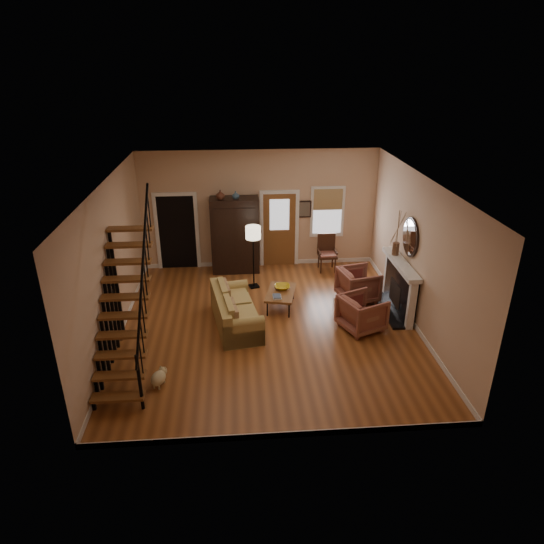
{
  "coord_description": "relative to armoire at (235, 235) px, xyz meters",
  "views": [
    {
      "loc": [
        -0.68,
        -9.41,
        5.58
      ],
      "look_at": [
        0.1,
        0.4,
        1.15
      ],
      "focal_mm": 32.0,
      "sensor_mm": 36.0,
      "label": 1
    }
  ],
  "objects": [
    {
      "name": "staircase",
      "position": [
        -2.08,
        -4.45,
        0.55
      ],
      "size": [
        0.94,
        2.8,
        3.2
      ],
      "primitive_type": null,
      "color": "brown",
      "rests_on": "ground"
    },
    {
      "name": "floor_lamp",
      "position": [
        0.45,
        -1.12,
        -0.21
      ],
      "size": [
        0.48,
        0.48,
        1.67
      ],
      "primitive_type": null,
      "rotation": [
        0.0,
        0.0,
        0.29
      ],
      "color": "black",
      "rests_on": "ground"
    },
    {
      "name": "armchair_right",
      "position": [
        2.99,
        -2.04,
        -0.64
      ],
      "size": [
        1.06,
        1.04,
        0.81
      ],
      "primitive_type": "imported",
      "rotation": [
        0.0,
        0.0,
        1.79
      ],
      "color": "maroon",
      "rests_on": "ground"
    },
    {
      "name": "armchair_left",
      "position": [
        2.73,
        -3.42,
        -0.65
      ],
      "size": [
        1.14,
        1.12,
        0.79
      ],
      "primitive_type": "imported",
      "rotation": [
        0.0,
        0.0,
        1.98
      ],
      "color": "maroon",
      "rests_on": "ground"
    },
    {
      "name": "fireplace",
      "position": [
        3.83,
        -2.65,
        -0.31
      ],
      "size": [
        0.33,
        1.95,
        2.3
      ],
      "color": "black",
      "rests_on": "ground"
    },
    {
      "name": "books",
      "position": [
        0.93,
        -2.58,
        -0.61
      ],
      "size": [
        0.2,
        0.27,
        0.05
      ],
      "primitive_type": null,
      "color": "beige",
      "rests_on": "coffee_table"
    },
    {
      "name": "armoire",
      "position": [
        0.0,
        0.0,
        0.0
      ],
      "size": [
        1.3,
        0.6,
        2.1
      ],
      "primitive_type": null,
      "color": "black",
      "rests_on": "ground"
    },
    {
      "name": "vase_b",
      "position": [
        0.05,
        -0.1,
        1.16
      ],
      "size": [
        0.2,
        0.2,
        0.21
      ],
      "primitive_type": "imported",
      "color": "#334C60",
      "rests_on": "armoire"
    },
    {
      "name": "room",
      "position": [
        0.29,
        -1.39,
        0.46
      ],
      "size": [
        7.0,
        7.33,
        3.3
      ],
      "color": "#975326",
      "rests_on": "ground"
    },
    {
      "name": "sofa",
      "position": [
        -0.03,
        -3.03,
        -0.67
      ],
      "size": [
        1.19,
        2.14,
        0.75
      ],
      "primitive_type": null,
      "rotation": [
        0.0,
        0.0,
        0.16
      ],
      "color": "tan",
      "rests_on": "ground"
    },
    {
      "name": "vase_a",
      "position": [
        -0.35,
        -0.1,
        1.17
      ],
      "size": [
        0.24,
        0.24,
        0.25
      ],
      "primitive_type": "imported",
      "color": "#4C2619",
      "rests_on": "armoire"
    },
    {
      "name": "dog",
      "position": [
        -1.48,
        -5.14,
        -0.9
      ],
      "size": [
        0.37,
        0.47,
        0.3
      ],
      "primitive_type": null,
      "rotation": [
        0.0,
        0.0,
        -0.33
      ],
      "color": "beige",
      "rests_on": "ground"
    },
    {
      "name": "bowl",
      "position": [
        1.1,
        -2.13,
        -0.59
      ],
      "size": [
        0.37,
        0.37,
        0.09
      ],
      "primitive_type": "imported",
      "color": "gold",
      "rests_on": "coffee_table"
    },
    {
      "name": "coffee_table",
      "position": [
        1.05,
        -2.28,
        -0.84
      ],
      "size": [
        0.87,
        1.21,
        0.42
      ],
      "primitive_type": null,
      "rotation": [
        0.0,
        0.0,
        -0.23
      ],
      "color": "brown",
      "rests_on": "ground"
    },
    {
      "name": "side_chair",
      "position": [
        2.55,
        -0.2,
        -0.54
      ],
      "size": [
        0.54,
        0.54,
        1.02
      ],
      "primitive_type": null,
      "color": "#3C2113",
      "rests_on": "ground"
    }
  ]
}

